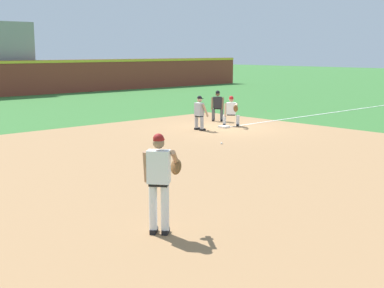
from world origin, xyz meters
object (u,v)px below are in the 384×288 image
(first_baseman, at_px, (231,110))
(pitcher, at_px, (160,177))
(baserunner, at_px, (199,112))
(first_base_bag, at_px, (224,127))
(umpire, at_px, (218,105))
(baseball, at_px, (222,143))

(first_baseman, bearing_deg, pitcher, -142.15)
(baserunner, bearing_deg, pitcher, -136.78)
(pitcher, distance_m, first_baseman, 14.35)
(first_base_bag, relative_size, baserunner, 0.26)
(pitcher, relative_size, umpire, 1.27)
(first_base_bag, relative_size, first_baseman, 0.28)
(baseball, height_order, baserunner, baserunner)
(first_base_bag, distance_m, baserunner, 1.51)
(baseball, height_order, pitcher, pitcher)
(baseball, xyz_separation_m, baserunner, (1.78, 3.02, 0.76))
(baseball, height_order, first_baseman, first_baseman)
(baseball, bearing_deg, baserunner, 59.45)
(umpire, bearing_deg, baseball, -134.20)
(pitcher, height_order, umpire, pitcher)
(first_base_bag, xyz_separation_m, baseball, (-3.08, -2.82, -0.01))
(first_baseman, relative_size, umpire, 0.92)
(baseball, xyz_separation_m, first_baseman, (3.71, 2.98, 0.69))
(first_baseman, xyz_separation_m, baserunner, (-1.92, 0.04, 0.06))
(first_base_bag, relative_size, baseball, 5.14)
(baseball, relative_size, first_baseman, 0.06)
(baseball, distance_m, pitcher, 9.65)
(first_base_bag, height_order, baseball, first_base_bag)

